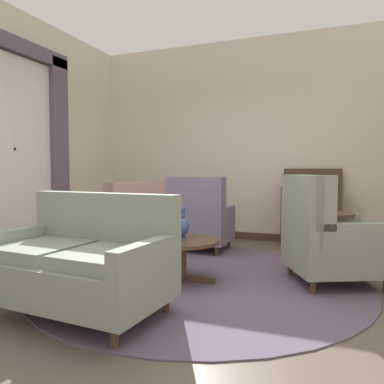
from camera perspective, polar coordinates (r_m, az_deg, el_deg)
name	(u,v)px	position (r m, az deg, el deg)	size (l,w,h in m)	color
ground	(189,288)	(3.79, -0.47, -14.38)	(7.92, 7.92, 0.00)	brown
wall_back	(251,140)	(6.35, 8.98, 7.80)	(5.60, 0.08, 3.32)	beige
wall_left	(34,135)	(5.86, -22.96, 7.97)	(0.08, 3.96, 3.32)	beige
baseboard_back	(250,236)	(6.37, 8.75, -6.64)	(5.44, 0.03, 0.12)	#4C3323
area_rug	(199,279)	(4.06, 1.12, -13.10)	(3.45, 3.45, 0.01)	#5B4C60
window_with_curtains	(15,137)	(5.48, -25.35, 7.61)	(0.12, 1.95, 2.75)	silver
coffee_table	(182,248)	(3.91, -1.59, -8.50)	(0.79, 0.79, 0.44)	#4C3323
porcelain_vase	(181,225)	(3.92, -1.62, -5.03)	(0.16, 0.16, 0.33)	#384C93
settee	(81,263)	(3.21, -16.59, -10.30)	(1.51, 0.95, 0.96)	gray
armchair_far_left	(327,239)	(4.05, 19.79, -6.79)	(1.13, 1.09, 1.11)	gray
armchair_foreground_right	(200,220)	(5.33, 1.16, -4.27)	(0.81, 0.79, 1.07)	slate
armchair_near_window	(128,224)	(5.25, -9.65, -4.75)	(1.10, 1.09, 1.00)	tan
side_table	(331,237)	(4.45, 20.44, -6.50)	(0.48, 0.48, 0.69)	#4C3323
sideboard	(311,212)	(5.94, 17.68, -2.96)	(0.86, 0.37, 1.18)	#4C3323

